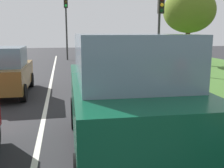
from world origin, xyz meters
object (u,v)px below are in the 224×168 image
(traffic_light_near_right, at_px, (160,19))
(tree_roadside_far, at_px, (189,11))
(traffic_light_far_median, at_px, (66,16))
(car_hatchback_far, at_px, (5,71))
(car_suv_ahead, at_px, (124,95))

(traffic_light_near_right, xyz_separation_m, tree_roadside_far, (3.30, 3.18, 0.71))
(traffic_light_far_median, relative_size, tree_roadside_far, 0.99)
(car_hatchback_far, distance_m, traffic_light_far_median, 12.82)
(traffic_light_far_median, bearing_deg, car_hatchback_far, -101.71)
(traffic_light_near_right, distance_m, traffic_light_far_median, 9.52)
(traffic_light_near_right, bearing_deg, car_hatchback_far, -150.92)
(car_suv_ahead, bearing_deg, car_hatchback_far, 121.12)
(car_suv_ahead, relative_size, traffic_light_near_right, 1.00)
(car_hatchback_far, bearing_deg, tree_roadside_far, 33.68)
(car_suv_ahead, bearing_deg, traffic_light_far_median, 93.47)
(traffic_light_near_right, xyz_separation_m, traffic_light_far_median, (-5.01, 8.07, 0.56))
(traffic_light_near_right, bearing_deg, traffic_light_far_median, 121.86)
(car_suv_ahead, height_order, traffic_light_far_median, traffic_light_far_median)
(car_suv_ahead, xyz_separation_m, traffic_light_far_median, (-0.67, 17.88, 2.42))
(car_suv_ahead, relative_size, tree_roadside_far, 0.86)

